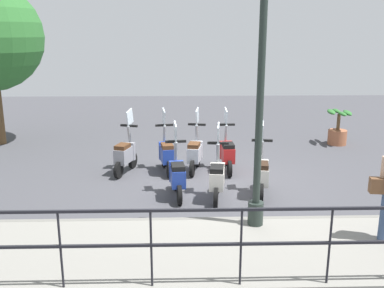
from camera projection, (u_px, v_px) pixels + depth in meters
name	position (u px, v px, depth m)	size (l,w,h in m)	color
ground_plane	(214.00, 184.00, 9.69)	(28.00, 28.00, 0.00)	#424247
promenade_walkway	(230.00, 250.00, 6.62)	(2.20, 20.00, 0.15)	gray
fence_railing	(241.00, 232.00, 5.40)	(0.04, 16.03, 1.07)	black
lamp_post_near	(260.00, 113.00, 6.85)	(0.26, 0.90, 4.36)	#232D28
potted_palm	(338.00, 130.00, 13.05)	(1.06, 0.66, 1.05)	#9E5B3D
scooter_near_0	(261.00, 174.00, 8.92)	(1.23, 0.46, 1.54)	black
scooter_near_1	(217.00, 177.00, 8.70)	(1.23, 0.45, 1.54)	black
scooter_near_2	(177.00, 175.00, 8.83)	(1.23, 0.44, 1.54)	black
scooter_far_0	(227.00, 153.00, 10.46)	(1.23, 0.44, 1.54)	black
scooter_far_1	(195.00, 153.00, 10.48)	(1.22, 0.49, 1.54)	black
scooter_far_2	(166.00, 153.00, 10.41)	(1.22, 0.48, 1.54)	black
scooter_far_3	(125.00, 154.00, 10.36)	(1.20, 0.55, 1.54)	black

